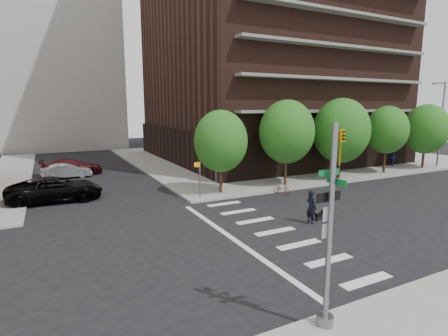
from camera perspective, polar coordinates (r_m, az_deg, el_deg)
name	(u,v)px	position (r m, az deg, el deg)	size (l,w,h in m)	color
ground	(225,241)	(17.63, 0.16, -11.87)	(120.00, 120.00, 0.00)	black
sidewalk_ne	(281,155)	(47.67, 9.25, 2.04)	(39.00, 33.00, 0.15)	gray
crosswalk	(263,234)	(18.67, 6.31, -10.64)	(3.85, 13.00, 0.01)	silver
tree_a	(221,141)	(25.87, -0.54, 4.40)	(4.00, 4.00, 5.90)	#301E11
tree_b	(287,132)	(28.99, 10.19, 5.84)	(4.50, 4.50, 6.65)	#301E11
tree_c	(341,131)	(32.96, 18.58, 5.79)	(5.00, 5.00, 6.80)	#301E11
tree_d	(387,130)	(37.48, 25.06, 5.66)	(4.00, 4.00, 6.20)	#301E11
tree_e	(426,129)	(42.36, 30.10, 5.52)	(4.50, 4.50, 6.35)	#301E11
traffic_signal	(330,243)	(10.66, 16.87, -11.70)	(0.90, 0.75, 6.00)	slate
pedestrian_signal	(203,173)	(24.96, -3.40, -0.90)	(2.18, 0.67, 2.60)	slate
streetlamp	(441,119)	(43.70, 31.86, 6.84)	(2.14, 0.22, 9.00)	slate
parked_car_black	(55,189)	(27.17, -25.81, -3.14)	(6.21, 2.86, 1.73)	black
parked_car_maroon	(72,167)	(36.99, -23.59, 0.20)	(5.59, 2.27, 1.62)	#431017
parked_car_silver	(67,171)	(35.46, -24.32, -0.42)	(4.27, 1.49, 1.41)	#B3B6BA
scooter	(282,189)	(26.94, 9.40, -3.33)	(0.55, 1.59, 0.83)	brown
dog_walker	(311,207)	(20.51, 14.06, -6.16)	(0.46, 0.70, 1.93)	black
dog	(319,215)	(21.30, 15.29, -7.37)	(0.65, 0.26, 0.54)	black
pedestrian_far	(391,157)	(42.40, 25.67, 1.61)	(0.73, 0.93, 1.92)	navy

